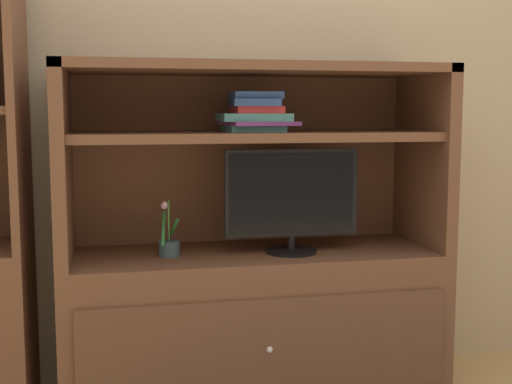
# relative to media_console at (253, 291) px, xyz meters

# --- Properties ---
(painted_rear_wall) EXTENTS (6.00, 0.10, 2.80)m
(painted_rear_wall) POSITION_rel_media_console_xyz_m (0.00, 0.35, 0.94)
(painted_rear_wall) COLOR tan
(painted_rear_wall) RESTS_ON ground_plane
(media_console) EXTENTS (1.54, 0.57, 1.39)m
(media_console) POSITION_rel_media_console_xyz_m (0.00, 0.00, 0.00)
(media_console) COLOR brown
(media_console) RESTS_ON ground_plane
(tv_monitor) EXTENTS (0.55, 0.21, 0.42)m
(tv_monitor) POSITION_rel_media_console_xyz_m (0.14, -0.07, 0.39)
(tv_monitor) COLOR black
(tv_monitor) RESTS_ON media_console
(potted_plant) EXTENTS (0.08, 0.12, 0.23)m
(potted_plant) POSITION_rel_media_console_xyz_m (-0.35, -0.03, 0.22)
(potted_plant) COLOR #384C56
(potted_plant) RESTS_ON media_console
(magazine_stack) EXTENTS (0.30, 0.32, 0.16)m
(magazine_stack) POSITION_rel_media_console_xyz_m (0.01, -0.00, 0.73)
(magazine_stack) COLOR teal
(magazine_stack) RESTS_ON media_console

